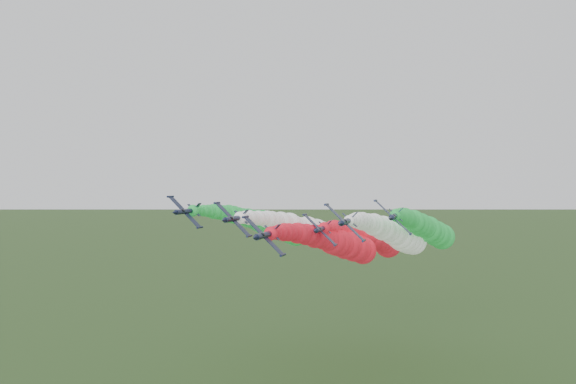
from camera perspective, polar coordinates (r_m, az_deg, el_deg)
name	(u,v)px	position (r m, az deg, el deg)	size (l,w,h in m)	color
jet_lead	(338,243)	(120.18, 5.14, -5.19)	(13.71, 58.83, 13.92)	#111733
jet_inner_left	(311,231)	(132.44, 2.31, -3.97)	(13.88, 59.00, 14.09)	#111733
jet_inner_right	(396,234)	(127.10, 10.96, -4.22)	(13.75, 58.87, 13.96)	#111733
jet_outer_left	(273,225)	(140.00, -1.57, -3.40)	(14.21, 59.33, 14.42)	#111733
jet_outer_right	(427,229)	(134.63, 13.93, -3.64)	(13.75, 58.87, 13.96)	#111733
jet_trail	(371,238)	(142.99, 8.39, -4.63)	(14.18, 59.29, 14.38)	#111733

